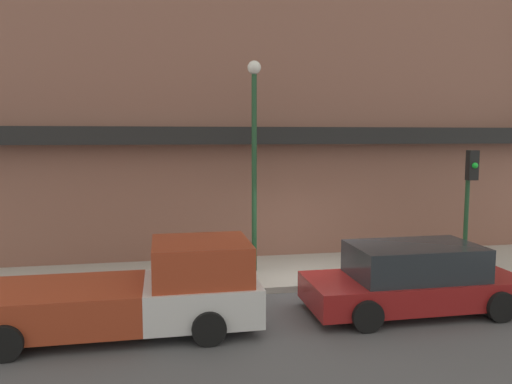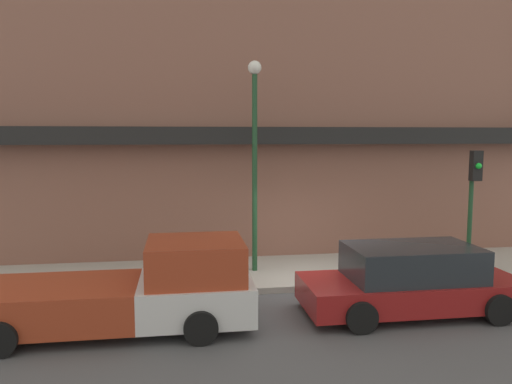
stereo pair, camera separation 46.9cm
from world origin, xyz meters
name	(u,v)px [view 2 (the right image)]	position (x,y,z in m)	size (l,w,h in m)	color
ground_plane	(311,292)	(0.00, 0.00, 0.00)	(80.00, 80.00, 0.00)	#4C4C4F
sidewalk	(296,271)	(0.00, 1.61, 0.08)	(36.00, 3.21, 0.16)	#ADA89E
building	(277,71)	(0.02, 4.70, 5.94)	(19.80, 3.80, 11.91)	brown
pickup_truck	(131,292)	(-4.16, -1.73, 0.76)	(5.61, 2.18, 1.75)	silver
parked_car	(411,281)	(1.75, -1.73, 0.72)	(4.72, 2.06, 1.48)	maroon
fire_hydrant	(372,264)	(1.85, 0.73, 0.46)	(0.17, 0.17, 0.60)	#196633
street_lamp	(255,142)	(-1.17, 1.63, 3.67)	(0.36, 0.36, 5.63)	#1E4728
traffic_light	(473,188)	(4.58, 0.61, 2.43)	(0.28, 0.42, 3.28)	#1E4728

